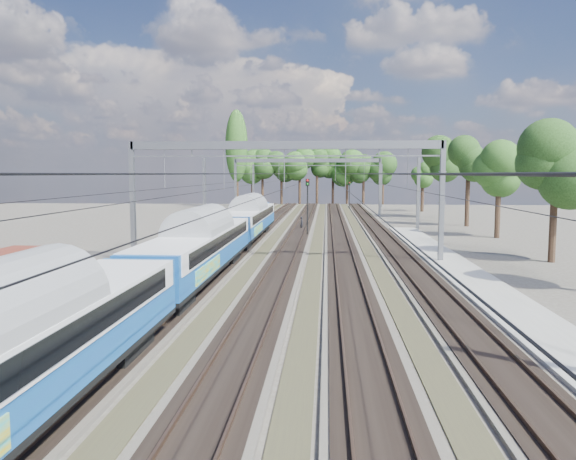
# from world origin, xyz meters

# --- Properties ---
(track_bed) EXTENTS (21.00, 130.00, 0.34)m
(track_bed) POSITION_xyz_m (-0.00, 45.00, 0.10)
(track_bed) COLOR #47423A
(track_bed) RESTS_ON ground
(platform) EXTENTS (3.00, 70.00, 0.30)m
(platform) POSITION_xyz_m (12.00, 20.00, 0.15)
(platform) COLOR gray
(platform) RESTS_ON ground
(catenary) EXTENTS (25.65, 130.00, 9.00)m
(catenary) POSITION_xyz_m (0.33, 52.69, 6.40)
(catenary) COLOR slate
(catenary) RESTS_ON ground
(tree_belt) EXTENTS (39.10, 99.78, 11.71)m
(tree_belt) POSITION_xyz_m (4.46, 99.87, 8.30)
(tree_belt) COLOR black
(tree_belt) RESTS_ON ground
(poplar) EXTENTS (4.40, 4.40, 19.04)m
(poplar) POSITION_xyz_m (-14.50, 98.00, 11.89)
(poplar) COLOR black
(poplar) RESTS_ON ground
(emu_train) EXTENTS (3.06, 64.69, 4.47)m
(emu_train) POSITION_xyz_m (-4.50, 21.38, 2.63)
(emu_train) COLOR black
(emu_train) RESTS_ON ground
(worker) EXTENTS (0.38, 0.57, 1.56)m
(worker) POSITION_xyz_m (0.21, 54.50, 0.78)
(worker) COLOR black
(worker) RESTS_ON ground
(signal_near) EXTENTS (0.41, 0.37, 6.07)m
(signal_near) POSITION_xyz_m (1.12, 47.68, 3.84)
(signal_near) COLOR black
(signal_near) RESTS_ON ground
(signal_far) EXTENTS (0.34, 0.31, 5.07)m
(signal_far) POSITION_xyz_m (7.43, 95.60, 3.21)
(signal_far) COLOR black
(signal_far) RESTS_ON ground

